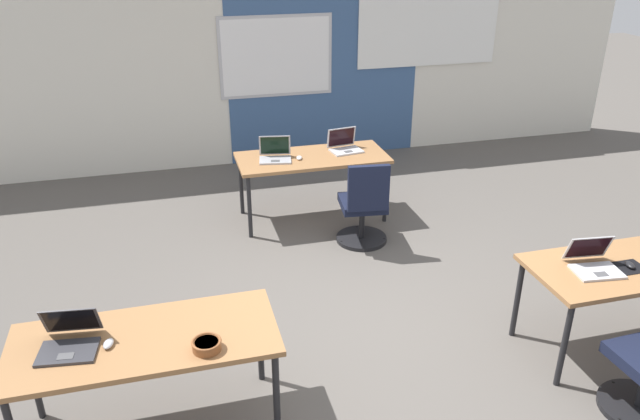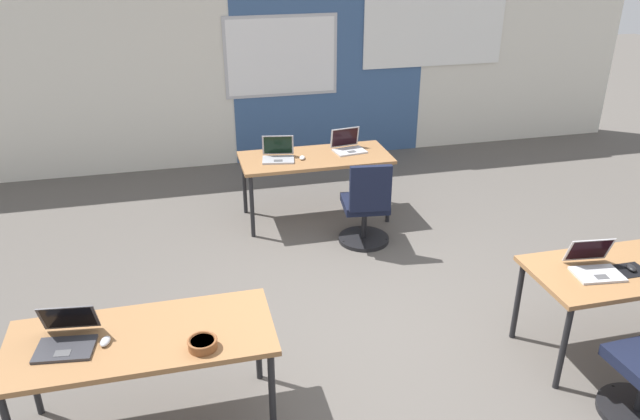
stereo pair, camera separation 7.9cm
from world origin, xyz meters
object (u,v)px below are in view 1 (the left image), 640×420
laptop_far_left (275,155)px  mouse_near_right_inner (630,265)px  laptop_near_right_inner (594,263)px  mouse_far_left (299,158)px  laptop_far_right (345,146)px  snack_bowl (207,344)px  desk_far_center (312,161)px  chair_far_right (364,210)px  desk_near_left (146,346)px  mouse_near_left_end (108,344)px  desk_near_right (634,270)px  laptop_near_left_end (69,341)px

laptop_far_left → mouse_near_right_inner: bearing=-44.0°
laptop_near_right_inner → laptop_far_left: 3.32m
laptop_near_right_inner → mouse_near_right_inner: (0.27, -0.05, -0.03)m
mouse_far_left → laptop_far_right: laptop_far_right is taller
snack_bowl → laptop_far_left: bearing=71.8°
desk_far_center → snack_bowl: (-1.39, -3.01, 0.10)m
laptop_near_right_inner → chair_far_right: size_ratio=0.40×
desk_near_left → mouse_near_left_end: bearing=-171.5°
mouse_near_left_end → mouse_near_right_inner: (3.61, -0.01, 0.00)m
desk_near_right → mouse_far_left: 3.34m
laptop_near_right_inner → mouse_near_right_inner: size_ratio=3.32×
mouse_near_left_end → mouse_far_left: 3.31m
laptop_far_left → laptop_far_right: size_ratio=1.01×
chair_far_right → laptop_near_left_end: bearing=46.2°
desk_near_right → desk_far_center: same height
desk_near_left → chair_far_right: 2.95m
desk_near_left → laptop_near_left_end: 0.44m
mouse_near_left_end → laptop_far_left: 3.23m
desk_near_left → desk_near_right: 3.50m
mouse_near_right_inner → laptop_far_right: size_ratio=0.30×
laptop_near_left_end → chair_far_right: size_ratio=0.40×
desk_far_center → chair_far_right: bearing=-64.9°
laptop_far_left → mouse_near_left_end: bearing=-108.4°
desk_near_right → laptop_far_left: 3.54m
desk_near_left → snack_bowl: size_ratio=9.01×
laptop_far_left → desk_near_right: bearing=-42.3°
laptop_near_right_inner → mouse_far_left: laptop_near_right_inner is taller
laptop_far_left → mouse_far_left: (0.24, -0.06, -0.03)m
laptop_near_right_inner → mouse_far_left: 3.14m
laptop_near_right_inner → laptop_far_right: (-1.00, 2.88, 0.00)m
laptop_near_right_inner → laptop_far_right: size_ratio=0.99×
laptop_near_right_inner → laptop_far_left: (-1.78, 2.80, 0.00)m
laptop_far_left → chair_far_right: (0.74, -0.74, -0.39)m
desk_far_center → laptop_near_left_end: 3.53m
desk_near_right → laptop_far_right: size_ratio=4.35×
desk_near_left → laptop_near_right_inner: (3.13, 0.01, 0.11)m
chair_far_right → snack_bowl: (-1.74, -2.28, 0.38)m
laptop_far_right → laptop_near_left_end: bearing=-140.5°
desk_far_center → mouse_near_left_end: size_ratio=14.50×
desk_near_left → mouse_near_left_end: mouse_near_left_end is taller
desk_near_left → laptop_near_left_end: bearing=177.9°
desk_near_left → laptop_far_left: 3.12m
laptop_near_right_inner → snack_bowl: 2.79m
laptop_near_right_inner → desk_far_center: bearing=123.0°
mouse_near_left_end → laptop_near_right_inner: size_ratio=0.30×
laptop_far_left → snack_bowl: 3.18m
desk_near_right → desk_far_center: (-1.75, 2.80, 0.00)m
mouse_near_right_inner → desk_far_center: bearing=120.2°
mouse_far_left → chair_far_right: bearing=-53.6°
laptop_near_left_end → mouse_near_right_inner: (3.82, -0.06, -0.03)m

